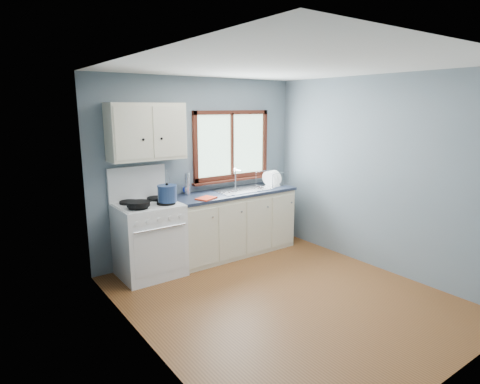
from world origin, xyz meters
TOP-DOWN VIEW (x-y plane):
  - floor at (0.00, 0.00)m, footprint 3.20×3.60m
  - ceiling at (0.00, 0.00)m, footprint 3.20×3.60m
  - wall_back at (0.00, 1.81)m, footprint 3.20×0.02m
  - wall_front at (0.00, -1.81)m, footprint 3.20×0.02m
  - wall_left at (-1.61, 0.00)m, footprint 0.02×3.60m
  - wall_right at (1.61, 0.00)m, footprint 0.02×3.60m
  - gas_range at (-0.95, 1.47)m, footprint 0.76×0.69m
  - base_cabinets at (0.36, 1.49)m, footprint 1.85×0.60m
  - countertop at (0.36, 1.49)m, footprint 1.89×0.64m
  - sink at (0.54, 1.49)m, footprint 0.84×0.46m
  - window at (0.54, 1.77)m, footprint 1.36×0.10m
  - upper_cabinets at (-0.85, 1.63)m, footprint 0.95×0.35m
  - skillet at (-1.13, 1.30)m, footprint 0.43×0.34m
  - stockpot at (-0.76, 1.31)m, footprint 0.30×0.30m
  - utensil_crock at (-0.55, 1.68)m, footprint 0.13×0.13m
  - thermos at (-0.29, 1.66)m, footprint 0.08×0.08m
  - soap_bottle at (-0.26, 1.74)m, footprint 0.14×0.14m
  - dish_towel at (-0.21, 1.30)m, footprint 0.31×0.27m
  - dish_rack at (1.09, 1.49)m, footprint 0.51×0.43m

SIDE VIEW (x-z plane):
  - floor at x=0.00m, z-range -0.02..0.00m
  - base_cabinets at x=0.36m, z-range -0.03..0.85m
  - gas_range at x=-0.95m, z-range -0.19..1.17m
  - sink at x=0.54m, z-range 0.64..1.08m
  - countertop at x=0.36m, z-range 0.88..0.92m
  - dish_towel at x=-0.21m, z-range 0.92..0.94m
  - dish_rack at x=1.09m, z-range 0.86..1.10m
  - skillet at x=-1.13m, z-range 0.96..1.01m
  - utensil_crock at x=-0.55m, z-range 0.81..1.17m
  - soap_bottle at x=-0.26m, z-range 0.92..1.19m
  - stockpot at x=-0.76m, z-range 0.95..1.18m
  - thermos at x=-0.29m, z-range 0.92..1.22m
  - wall_back at x=0.00m, z-range 0.00..2.50m
  - wall_front at x=0.00m, z-range 0.00..2.50m
  - wall_left at x=-1.61m, z-range 0.00..2.50m
  - wall_right at x=1.61m, z-range 0.00..2.50m
  - window at x=0.54m, z-range 0.96..1.99m
  - upper_cabinets at x=-0.85m, z-range 1.45..2.15m
  - ceiling at x=0.00m, z-range 2.50..2.52m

